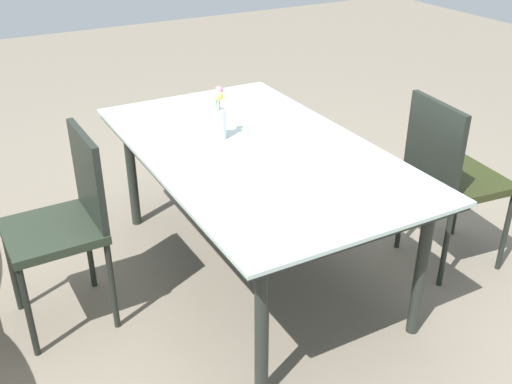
{
  "coord_description": "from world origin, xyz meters",
  "views": [
    {
      "loc": [
        -2.21,
        1.2,
        1.86
      ],
      "look_at": [
        0.09,
        -0.06,
        0.47
      ],
      "focal_mm": 42.12,
      "sensor_mm": 36.0,
      "label": 1
    }
  ],
  "objects_px": {
    "chair_near_left": "(449,172)",
    "flower_vase": "(219,118)",
    "dining_table": "(256,159)",
    "chair_far_side": "(67,217)"
  },
  "relations": [
    {
      "from": "flower_vase",
      "to": "chair_far_side",
      "type": "bearing_deg",
      "value": 97.16
    },
    {
      "from": "dining_table",
      "to": "flower_vase",
      "type": "relative_size",
      "value": 6.83
    },
    {
      "from": "dining_table",
      "to": "chair_near_left",
      "type": "height_order",
      "value": "chair_near_left"
    },
    {
      "from": "dining_table",
      "to": "chair_far_side",
      "type": "distance_m",
      "value": 0.91
    },
    {
      "from": "chair_near_left",
      "to": "dining_table",
      "type": "bearing_deg",
      "value": -107.22
    },
    {
      "from": "dining_table",
      "to": "flower_vase",
      "type": "distance_m",
      "value": 0.27
    },
    {
      "from": "dining_table",
      "to": "flower_vase",
      "type": "bearing_deg",
      "value": 27.86
    },
    {
      "from": "chair_far_side",
      "to": "chair_near_left",
      "type": "height_order",
      "value": "chair_near_left"
    },
    {
      "from": "chair_near_left",
      "to": "flower_vase",
      "type": "distance_m",
      "value": 1.18
    },
    {
      "from": "flower_vase",
      "to": "chair_near_left",
      "type": "bearing_deg",
      "value": -120.38
    }
  ]
}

